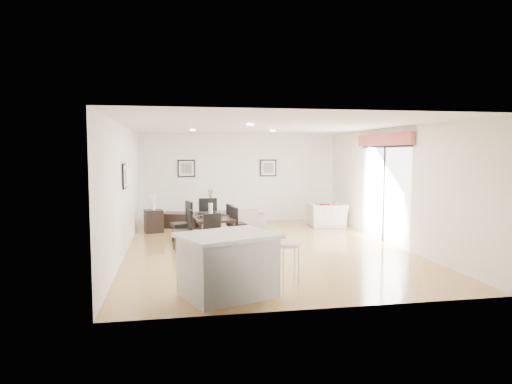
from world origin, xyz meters
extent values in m
plane|color=tan|center=(0.00, 0.00, 0.00)|extent=(8.00, 8.00, 0.00)
cube|color=white|center=(0.00, 4.00, 1.35)|extent=(6.00, 0.04, 2.70)
cube|color=white|center=(0.00, -4.00, 1.35)|extent=(6.00, 0.04, 2.70)
cube|color=white|center=(-3.00, 0.00, 1.35)|extent=(0.04, 8.00, 2.70)
cube|color=white|center=(3.00, 0.00, 1.35)|extent=(0.04, 8.00, 2.70)
cube|color=white|center=(0.00, 0.00, 2.70)|extent=(6.00, 8.00, 0.02)
imported|color=gray|center=(-0.35, 2.97, 0.27)|extent=(1.90, 0.87, 0.54)
imported|color=beige|center=(2.34, 2.59, 0.33)|extent=(1.07, 0.94, 0.67)
imported|color=#375725|center=(5.88, -0.13, 0.36)|extent=(0.79, 0.73, 0.73)
imported|color=#375725|center=(5.47, 0.76, 0.32)|extent=(0.44, 0.44, 0.65)
cube|color=black|center=(-1.16, 0.54, 0.66)|extent=(0.98, 1.72, 0.05)
cylinder|color=black|center=(-1.44, -0.26, 0.32)|extent=(0.06, 0.06, 0.63)
cylinder|color=black|center=(-1.59, 1.27, 0.32)|extent=(0.06, 0.06, 0.63)
cylinder|color=black|center=(-0.73, -0.19, 0.32)|extent=(0.06, 0.06, 0.63)
cylinder|color=black|center=(-0.88, 1.34, 0.32)|extent=(0.06, 0.06, 0.63)
cube|color=black|center=(-1.82, 0.13, 0.40)|extent=(0.45, 0.45, 0.07)
cube|color=black|center=(-1.65, 0.15, 0.65)|extent=(0.11, 0.40, 0.48)
cylinder|color=black|center=(-1.99, 0.26, 0.18)|extent=(0.03, 0.03, 0.36)
cylinder|color=black|center=(-1.68, 0.31, 0.18)|extent=(0.03, 0.03, 0.36)
cylinder|color=black|center=(-1.95, -0.05, 0.18)|extent=(0.03, 0.03, 0.36)
cylinder|color=black|center=(-1.64, 0.00, 0.18)|extent=(0.03, 0.03, 0.36)
cube|color=black|center=(-1.82, 0.95, 0.44)|extent=(0.54, 0.54, 0.08)
cube|color=black|center=(-1.63, 1.00, 0.71)|extent=(0.17, 0.44, 0.52)
cylinder|color=black|center=(-2.03, 1.07, 0.20)|extent=(0.03, 0.03, 0.40)
cylinder|color=black|center=(-1.70, 1.16, 0.20)|extent=(0.03, 0.03, 0.40)
cylinder|color=black|center=(-1.94, 0.74, 0.20)|extent=(0.03, 0.03, 0.40)
cylinder|color=black|center=(-1.61, 0.83, 0.20)|extent=(0.03, 0.03, 0.40)
cube|color=black|center=(-0.50, 0.13, 0.42)|extent=(0.49, 0.49, 0.07)
cube|color=black|center=(-0.68, 0.09, 0.68)|extent=(0.14, 0.42, 0.50)
cylinder|color=black|center=(-0.31, 0.00, 0.19)|extent=(0.03, 0.03, 0.38)
cylinder|color=black|center=(-0.63, -0.06, 0.19)|extent=(0.03, 0.03, 0.38)
cylinder|color=black|center=(-0.37, 0.32, 0.19)|extent=(0.03, 0.03, 0.38)
cylinder|color=black|center=(-0.70, 0.26, 0.19)|extent=(0.03, 0.03, 0.38)
cube|color=black|center=(-0.50, 0.95, 0.40)|extent=(0.48, 0.48, 0.07)
cube|color=black|center=(-0.67, 0.91, 0.65)|extent=(0.14, 0.40, 0.48)
cylinder|color=black|center=(-0.32, 0.83, 0.18)|extent=(0.03, 0.03, 0.37)
cylinder|color=black|center=(-0.62, 0.76, 0.18)|extent=(0.03, 0.03, 0.37)
cylinder|color=black|center=(-0.38, 1.14, 0.18)|extent=(0.03, 0.03, 0.37)
cylinder|color=black|center=(-0.69, 1.07, 0.18)|extent=(0.03, 0.03, 0.37)
cube|color=black|center=(-1.16, -0.56, 0.39)|extent=(0.48, 0.48, 0.07)
cube|color=black|center=(-1.21, -0.40, 0.63)|extent=(0.38, 0.16, 0.46)
cylinder|color=black|center=(-1.26, -0.74, 0.18)|extent=(0.03, 0.03, 0.35)
cylinder|color=black|center=(-1.35, -0.45, 0.18)|extent=(0.03, 0.03, 0.35)
cylinder|color=black|center=(-0.97, -0.66, 0.18)|extent=(0.03, 0.03, 0.35)
cylinder|color=black|center=(-1.06, -0.37, 0.18)|extent=(0.03, 0.03, 0.35)
cube|color=black|center=(-1.16, 1.64, 0.45)|extent=(0.47, 0.47, 0.08)
cube|color=black|center=(-1.15, 1.44, 0.73)|extent=(0.45, 0.08, 0.54)
cylinder|color=black|center=(-0.99, 1.82, 0.20)|extent=(0.04, 0.04, 0.41)
cylinder|color=black|center=(-0.98, 1.47, 0.20)|extent=(0.04, 0.04, 0.41)
cylinder|color=black|center=(-1.34, 1.80, 0.20)|extent=(0.04, 0.04, 0.41)
cylinder|color=black|center=(-1.33, 1.45, 0.20)|extent=(0.04, 0.04, 0.41)
cylinder|color=white|center=(-1.16, 0.54, 0.83)|extent=(0.10, 0.10, 0.29)
cylinder|color=black|center=(-0.91, 0.54, 0.69)|extent=(0.28, 0.28, 0.01)
cylinder|color=black|center=(-0.91, 0.54, 0.71)|extent=(0.15, 0.15, 0.04)
cylinder|color=black|center=(-1.08, 0.98, 0.69)|extent=(0.28, 0.28, 0.01)
cylinder|color=black|center=(-1.08, 0.98, 0.71)|extent=(0.15, 0.15, 0.04)
cylinder|color=black|center=(-1.36, 0.81, 0.69)|extent=(0.28, 0.28, 0.01)
cylinder|color=black|center=(-1.36, 0.81, 0.71)|extent=(0.15, 0.15, 0.04)
cylinder|color=black|center=(-1.36, 0.27, 0.69)|extent=(0.28, 0.28, 0.01)
cylinder|color=black|center=(-1.36, 0.27, 0.71)|extent=(0.15, 0.15, 0.04)
cylinder|color=black|center=(-1.08, 0.10, 0.69)|extent=(0.28, 0.28, 0.01)
cylinder|color=black|center=(-1.08, 0.10, 0.71)|extent=(0.15, 0.15, 0.04)
cube|color=black|center=(-1.83, 3.26, 0.21)|extent=(1.15, 0.87, 0.41)
cube|color=black|center=(-2.52, 2.54, 0.30)|extent=(0.54, 0.54, 0.60)
cylinder|color=white|center=(-2.52, 2.54, 0.69)|extent=(0.09, 0.09, 0.17)
cone|color=beige|center=(-2.52, 2.54, 0.88)|extent=(0.21, 0.21, 0.23)
cube|color=#A31523|center=(2.25, 2.50, 0.53)|extent=(0.30, 0.11, 0.29)
cube|color=silver|center=(-1.21, -3.23, 0.44)|extent=(1.50, 1.33, 0.88)
cube|color=silver|center=(-1.21, -3.23, 0.91)|extent=(1.64, 1.46, 0.06)
cylinder|color=silver|center=(-0.28, -3.23, 0.74)|extent=(0.35, 0.35, 0.05)
cylinder|color=silver|center=(-0.16, -3.11, 0.37)|extent=(0.02, 0.02, 0.74)
cylinder|color=silver|center=(-0.39, -3.11, 0.37)|extent=(0.02, 0.02, 0.74)
cylinder|color=silver|center=(-0.39, -3.35, 0.37)|extent=(0.02, 0.02, 0.74)
cylinder|color=silver|center=(-0.16, -3.35, 0.37)|extent=(0.02, 0.02, 0.74)
cube|color=black|center=(-1.60, 3.97, 1.65)|extent=(0.52, 0.03, 0.52)
cube|color=white|center=(-1.60, 3.97, 1.65)|extent=(0.44, 0.04, 0.44)
cube|color=#595954|center=(-1.60, 3.97, 1.65)|extent=(0.30, 0.04, 0.30)
cube|color=black|center=(0.90, 3.97, 1.65)|extent=(0.52, 0.03, 0.52)
cube|color=white|center=(0.90, 3.97, 1.65)|extent=(0.44, 0.04, 0.44)
cube|color=#595954|center=(0.90, 3.97, 1.65)|extent=(0.30, 0.04, 0.30)
cube|color=black|center=(-2.97, -0.20, 1.65)|extent=(0.03, 0.52, 0.52)
cube|color=white|center=(-2.97, -0.20, 1.65)|extent=(0.04, 0.44, 0.44)
cube|color=#595954|center=(-2.97, -0.20, 1.65)|extent=(0.04, 0.30, 0.30)
cube|color=white|center=(2.98, 0.30, 1.12)|extent=(0.02, 2.40, 2.25)
cube|color=black|center=(2.96, 0.30, 1.12)|extent=(0.03, 0.05, 2.25)
cube|color=black|center=(2.96, 0.30, 2.27)|extent=(0.03, 2.50, 0.05)
cube|color=maroon|center=(2.92, 0.30, 2.43)|extent=(0.10, 2.70, 0.28)
plane|color=gray|center=(5.00, 0.30, 0.00)|extent=(6.00, 6.00, 0.00)
cube|color=#303033|center=(6.20, 0.30, 0.90)|extent=(0.08, 5.50, 1.80)
cube|color=brown|center=(6.05, 2.70, 1.00)|extent=(0.35, 0.35, 2.00)
camera|label=1|loc=(-1.98, -9.82, 2.14)|focal=32.00mm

